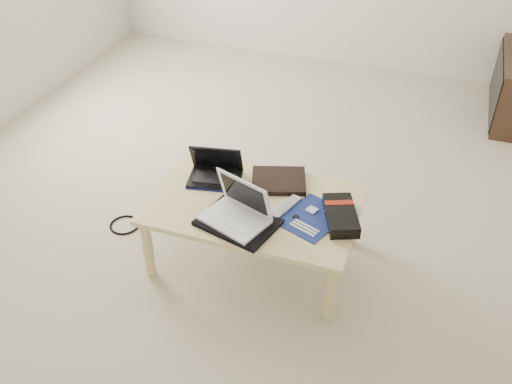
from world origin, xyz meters
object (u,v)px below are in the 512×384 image
(netbook, at_px, (215,172))
(gpu_box, at_px, (341,215))
(white_laptop, at_px, (238,211))
(coffee_table, at_px, (254,210))

(netbook, xyz_separation_m, gpu_box, (0.74, -0.13, -0.01))
(netbook, relative_size, gpu_box, 0.97)
(white_laptop, xyz_separation_m, gpu_box, (0.49, 0.18, -0.03))
(coffee_table, distance_m, netbook, 0.33)
(coffee_table, distance_m, white_laptop, 0.21)
(white_laptop, relative_size, gpu_box, 1.14)
(coffee_table, bearing_deg, netbook, 153.11)
(coffee_table, xyz_separation_m, netbook, (-0.28, 0.14, 0.09))
(coffee_table, xyz_separation_m, white_laptop, (-0.03, -0.17, 0.12))
(white_laptop, bearing_deg, netbook, 128.75)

